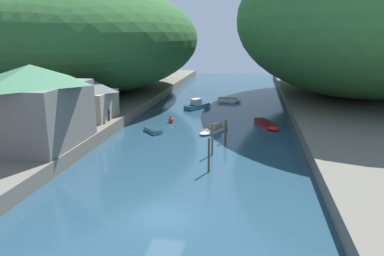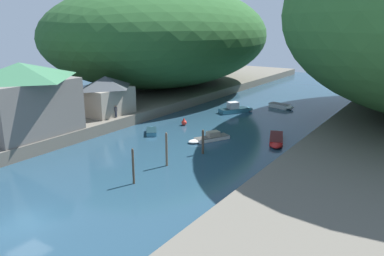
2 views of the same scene
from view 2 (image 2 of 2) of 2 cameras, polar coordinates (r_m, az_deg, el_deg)
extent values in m
plane|color=#234256|center=(51.18, 5.32, -0.06)|extent=(130.00, 130.00, 0.00)
cube|color=#666056|center=(64.60, -12.48, 3.63)|extent=(22.00, 120.00, 1.49)
ellipsoid|color=#285628|center=(76.43, -4.20, 13.79)|extent=(37.16, 52.03, 19.71)
cube|color=slate|center=(47.20, -24.23, 3.01)|extent=(8.58, 10.25, 6.20)
pyramid|color=#38704C|center=(46.58, -24.79, 7.88)|extent=(9.27, 11.07, 1.93)
cube|color=gray|center=(53.85, -12.91, 4.04)|extent=(5.15, 6.54, 3.67)
pyramid|color=#3D4247|center=(53.40, -13.09, 6.83)|extent=(5.56, 7.06, 1.63)
cube|color=silver|center=(45.97, 3.07, -1.58)|extent=(3.19, 4.53, 0.40)
ellipsoid|color=silver|center=(44.89, 0.72, -1.99)|extent=(2.16, 2.54, 0.40)
cube|color=#504E4A|center=(45.91, 3.07, -1.32)|extent=(3.25, 4.62, 0.03)
cube|color=#9E937F|center=(45.89, 3.22, -0.92)|extent=(1.56, 1.80, 0.66)
cube|color=teal|center=(48.68, -6.20, -0.59)|extent=(2.83, 3.03, 0.52)
ellipsoid|color=teal|center=(50.08, -6.20, -0.12)|extent=(1.85, 1.88, 0.52)
cube|color=#132A33|center=(48.61, -6.21, -0.27)|extent=(2.89, 3.09, 0.03)
cube|color=white|center=(65.03, 13.20, 3.31)|extent=(3.61, 2.05, 0.69)
ellipsoid|color=white|center=(64.19, 14.49, 3.06)|extent=(1.92, 1.68, 0.69)
cube|color=#525252|center=(64.95, 13.22, 3.62)|extent=(3.69, 2.09, 0.03)
cube|color=red|center=(46.68, 12.72, -1.59)|extent=(3.13, 5.04, 0.56)
ellipsoid|color=red|center=(44.38, 12.68, -2.49)|extent=(2.19, 2.76, 0.56)
cube|color=#450A0A|center=(46.59, 12.74, -1.24)|extent=(3.19, 5.14, 0.03)
cube|color=teal|center=(60.22, 6.35, 2.66)|extent=(3.93, 4.87, 0.69)
ellipsoid|color=teal|center=(61.40, 8.23, 2.84)|extent=(2.63, 2.85, 0.69)
cube|color=#132A33|center=(60.14, 6.36, 2.99)|extent=(4.01, 4.96, 0.03)
cube|color=silver|center=(59.96, 6.25, 3.45)|extent=(1.89, 2.02, 1.05)
cylinder|color=#4C3D2D|center=(33.60, -8.95, -5.87)|extent=(0.20, 0.20, 3.19)
sphere|color=#4C3D2D|center=(33.03, -9.07, -3.23)|extent=(0.18, 0.18, 0.18)
cylinder|color=brown|center=(37.33, -3.91, -3.36)|extent=(0.23, 0.23, 3.34)
sphere|color=brown|center=(36.80, -3.96, -0.84)|extent=(0.20, 0.20, 0.20)
cylinder|color=#4C3D2D|center=(40.85, 1.66, -2.20)|extent=(0.26, 0.26, 2.57)
sphere|color=#4C3D2D|center=(40.46, 1.68, -0.40)|extent=(0.23, 0.23, 0.23)
sphere|color=red|center=(52.43, -1.22, 0.81)|extent=(0.74, 0.74, 0.74)
cone|color=red|center=(52.29, -1.22, 1.40)|extent=(0.37, 0.37, 0.37)
cylinder|color=#282D3D|center=(51.62, -11.56, 2.02)|extent=(0.13, 0.13, 0.85)
cylinder|color=#282D3D|center=(51.75, -11.44, 2.06)|extent=(0.13, 0.13, 0.85)
cube|color=#2D2D33|center=(51.52, -11.54, 2.83)|extent=(0.26, 0.40, 0.62)
sphere|color=#9E7051|center=(51.43, -11.57, 3.29)|extent=(0.22, 0.22, 0.22)
cylinder|color=#282D3D|center=(45.00, -23.48, -1.00)|extent=(0.13, 0.13, 0.85)
cylinder|color=#282D3D|center=(45.13, -23.33, -0.94)|extent=(0.13, 0.13, 0.85)
cube|color=navy|center=(44.88, -23.51, -0.07)|extent=(0.31, 0.42, 0.62)
sphere|color=#9E7051|center=(44.77, -23.57, 0.44)|extent=(0.22, 0.22, 0.22)
camera|label=1|loc=(20.53, -84.69, -1.86)|focal=35.00mm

